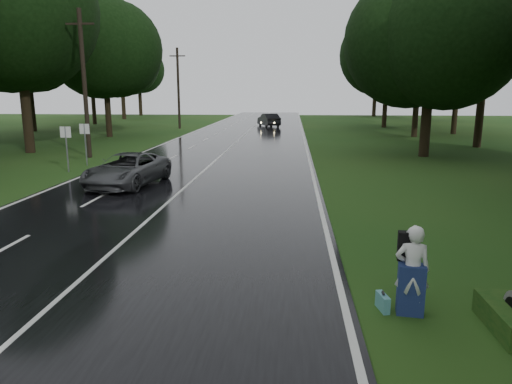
% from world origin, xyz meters
% --- Properties ---
extents(ground, '(160.00, 160.00, 0.00)m').
position_xyz_m(ground, '(0.00, 0.00, 0.00)').
color(ground, '#214213').
rests_on(ground, ground).
extents(road, '(12.00, 140.00, 0.04)m').
position_xyz_m(road, '(0.00, 20.00, 0.02)').
color(road, black).
rests_on(road, ground).
extents(lane_center, '(0.12, 140.00, 0.01)m').
position_xyz_m(lane_center, '(0.00, 20.00, 0.04)').
color(lane_center, silver).
rests_on(lane_center, road).
extents(grey_car, '(3.08, 5.46, 1.44)m').
position_xyz_m(grey_car, '(-2.69, 10.94, 0.76)').
color(grey_car, '#424446').
rests_on(grey_car, road).
extents(far_car, '(3.21, 5.11, 1.59)m').
position_xyz_m(far_car, '(1.79, 48.83, 0.83)').
color(far_car, black).
rests_on(far_car, road).
extents(hitchhiker, '(0.70, 0.64, 1.77)m').
position_xyz_m(hitchhiker, '(7.02, -0.86, 0.82)').
color(hitchhiker, silver).
rests_on(hitchhiker, ground).
extents(suitcase, '(0.22, 0.47, 0.32)m').
position_xyz_m(suitcase, '(6.53, -0.76, 0.16)').
color(suitcase, teal).
rests_on(suitcase, ground).
extents(utility_pole_mid, '(1.80, 0.28, 9.26)m').
position_xyz_m(utility_pole_mid, '(-8.50, 20.05, 0.00)').
color(utility_pole_mid, black).
rests_on(utility_pole_mid, ground).
extents(utility_pole_far, '(1.80, 0.28, 9.16)m').
position_xyz_m(utility_pole_far, '(-8.50, 44.97, 0.00)').
color(utility_pole_far, black).
rests_on(utility_pole_far, ground).
extents(road_sign_a, '(0.58, 0.10, 2.42)m').
position_xyz_m(road_sign_a, '(-7.20, 14.42, 0.00)').
color(road_sign_a, white).
rests_on(road_sign_a, ground).
extents(road_sign_b, '(0.58, 0.10, 2.41)m').
position_xyz_m(road_sign_b, '(-7.20, 16.71, 0.00)').
color(road_sign_b, white).
rests_on(road_sign_b, ground).
extents(tree_left_d, '(10.61, 10.61, 16.57)m').
position_xyz_m(tree_left_d, '(-13.75, 22.15, 0.00)').
color(tree_left_d, black).
rests_on(tree_left_d, ground).
extents(tree_left_e, '(9.13, 9.13, 14.26)m').
position_xyz_m(tree_left_e, '(-12.79, 34.33, 0.00)').
color(tree_left_e, black).
rests_on(tree_left_e, ground).
extents(tree_left_f, '(9.51, 9.51, 14.85)m').
position_xyz_m(tree_left_f, '(-17.81, 46.77, 0.00)').
color(tree_left_f, black).
rests_on(tree_left_f, ground).
extents(tree_right_d, '(8.03, 8.03, 12.55)m').
position_xyz_m(tree_right_d, '(13.46, 22.22, 0.00)').
color(tree_right_d, black).
rests_on(tree_right_d, ground).
extents(tree_right_e, '(8.04, 8.04, 12.56)m').
position_xyz_m(tree_right_e, '(16.37, 36.45, 0.00)').
color(tree_right_e, black).
rests_on(tree_right_e, ground).
extents(tree_right_f, '(9.38, 9.38, 14.66)m').
position_xyz_m(tree_right_f, '(15.85, 48.77, 0.00)').
color(tree_right_f, black).
rests_on(tree_right_f, ground).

